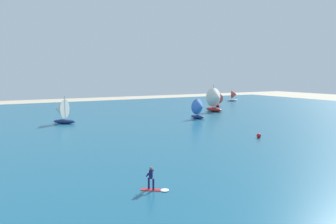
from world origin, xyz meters
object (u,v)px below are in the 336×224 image
(sailboat_far_right, at_px, (199,109))
(sailboat_center_horizon, at_px, (234,95))
(sailboat_outermost, at_px, (218,100))
(kitesurfer, at_px, (154,182))
(sailboat_near_shore, at_px, (216,100))
(sailboat_heeled_over, at_px, (61,111))
(marker_buoy, at_px, (259,136))

(sailboat_far_right, distance_m, sailboat_center_horizon, 41.98)
(sailboat_outermost, xyz_separation_m, sailboat_far_right, (-17.38, -17.03, 0.15))
(kitesurfer, bearing_deg, sailboat_far_right, 50.38)
(sailboat_far_right, bearing_deg, sailboat_center_horizon, 41.16)
(sailboat_near_shore, bearing_deg, sailboat_far_right, -141.83)
(sailboat_outermost, distance_m, sailboat_heeled_over, 41.72)
(kitesurfer, bearing_deg, sailboat_center_horizon, 45.55)
(sailboat_outermost, height_order, sailboat_heeled_over, sailboat_heeled_over)
(marker_buoy, bearing_deg, sailboat_center_horizon, 52.51)
(sailboat_near_shore, distance_m, sailboat_center_horizon, 30.05)
(sailboat_outermost, xyz_separation_m, sailboat_heeled_over, (-40.29, -10.80, 0.37))
(kitesurfer, relative_size, marker_buoy, 3.35)
(sailboat_near_shore, xyz_separation_m, sailboat_heeled_over, (-32.31, -1.16, -0.55))
(sailboat_near_shore, height_order, sailboat_center_horizon, sailboat_near_shore)
(sailboat_near_shore, distance_m, sailboat_far_right, 11.98)
(sailboat_heeled_over, xyz_separation_m, sailboat_center_horizon, (54.51, 21.40, -0.33))
(sailboat_outermost, xyz_separation_m, marker_buoy, (-21.39, -35.81, -1.39))
(sailboat_near_shore, distance_m, sailboat_heeled_over, 32.34)
(kitesurfer, distance_m, sailboat_center_horizon, 79.91)
(sailboat_heeled_over, relative_size, marker_buoy, 7.83)
(sailboat_heeled_over, height_order, marker_buoy, sailboat_heeled_over)
(sailboat_center_horizon, bearing_deg, sailboat_near_shore, -137.65)
(sailboat_outermost, height_order, sailboat_near_shore, sailboat_near_shore)
(sailboat_heeled_over, bearing_deg, sailboat_outermost, 15.00)
(kitesurfer, bearing_deg, sailboat_heeled_over, 87.68)
(sailboat_outermost, xyz_separation_m, sailboat_near_shore, (-7.98, -9.63, 0.92))
(sailboat_outermost, bearing_deg, sailboat_center_horizon, 36.72)
(kitesurfer, height_order, marker_buoy, kitesurfer)
(kitesurfer, height_order, sailboat_near_shore, sailboat_near_shore)
(sailboat_center_horizon, xyz_separation_m, marker_buoy, (-35.60, -46.41, -1.43))
(sailboat_center_horizon, height_order, marker_buoy, sailboat_center_horizon)
(sailboat_heeled_over, bearing_deg, kitesurfer, -92.32)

